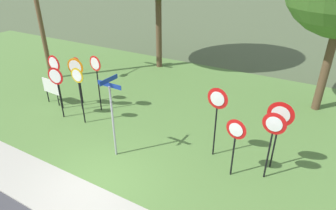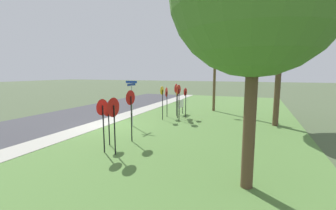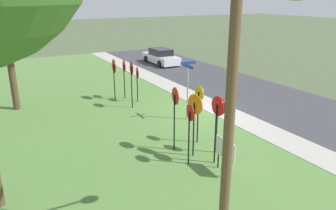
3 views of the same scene
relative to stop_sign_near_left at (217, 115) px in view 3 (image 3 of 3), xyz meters
The scene contains 19 objects.
ground_plane 6.09m from the stop_sign_near_left, 32.40° to the right, with size 160.00×160.00×0.00m, color #4C5B3D.
road_asphalt 9.48m from the stop_sign_near_left, 58.28° to the right, with size 44.00×6.40×0.01m, color #3D3D42.
sidewalk_strip 6.53m from the stop_sign_near_left, 38.61° to the right, with size 44.00×1.60×0.06m, color #ADAA9E.
grass_median 5.99m from the stop_sign_near_left, 30.71° to the left, with size 44.00×12.00×0.04m, color #567F3D.
stop_sign_near_left is the anchor object (origin of this frame).
stop_sign_near_right 1.90m from the stop_sign_near_left, 13.80° to the right, with size 0.62×0.09×2.48m.
stop_sign_far_left 0.95m from the stop_sign_near_left, 23.40° to the left, with size 0.76×0.17×2.49m.
stop_sign_far_center 1.85m from the stop_sign_near_left, 24.72° to the left, with size 0.68×0.13×2.61m.
stop_sign_far_right 0.90m from the stop_sign_near_left, 39.93° to the right, with size 0.74×0.13×2.32m.
stop_sign_center_tall 1.01m from the stop_sign_near_left, 65.93° to the left, with size 0.60×0.12×2.30m.
yield_sign_near_left 8.37m from the stop_sign_near_left, ahead, with size 0.66×0.14×2.07m.
yield_sign_near_right 9.39m from the stop_sign_near_left, ahead, with size 0.82×0.11×2.46m.
yield_sign_far_left 7.45m from the stop_sign_near_left, ahead, with size 0.74×0.13×2.61m.
yield_sign_far_right 9.32m from the stop_sign_near_left, ahead, with size 0.71×0.12×2.36m.
street_name_post 4.68m from the stop_sign_near_left, 18.97° to the right, with size 0.96×0.82×2.96m.
utility_pole 4.96m from the stop_sign_near_left, 147.66° to the left, with size 2.10×2.08×8.30m.
notice_board 1.30m from the stop_sign_near_left, 168.32° to the left, with size 1.10×0.09×1.25m.
oak_tree_right 12.49m from the stop_sign_near_left, 29.66° to the left, with size 4.86×4.86×8.20m.
parked_sedan_distant 19.58m from the stop_sign_near_left, 21.56° to the right, with size 4.60×1.91×1.39m.
Camera 3 is at (-13.86, 10.01, 5.97)m, focal length 35.57 mm.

